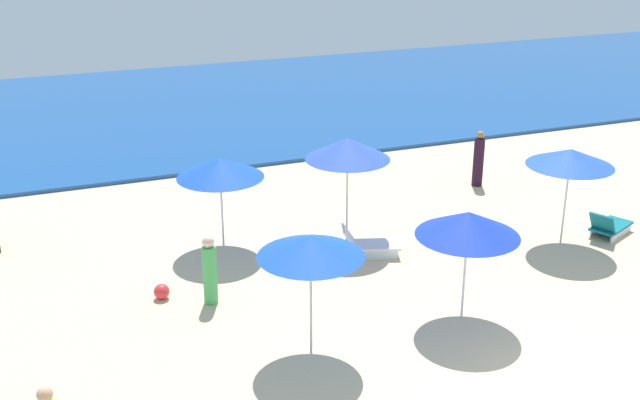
{
  "coord_description": "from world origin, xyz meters",
  "views": [
    {
      "loc": [
        -8.43,
        -8.71,
        8.11
      ],
      "look_at": [
        -1.93,
        7.88,
        1.21
      ],
      "focal_mm": 44.8,
      "sensor_mm": 36.0,
      "label": 1
    }
  ],
  "objects": [
    {
      "name": "ocean",
      "position": [
        0.0,
        22.08,
        0.06
      ],
      "size": [
        60.0,
        15.83,
        0.12
      ],
      "primitive_type": "cube",
      "color": "#18488B",
      "rests_on": "ground_plane"
    },
    {
      "name": "umbrella_0",
      "position": [
        -3.86,
        3.43,
        2.2
      ],
      "size": [
        1.96,
        1.96,
        2.4
      ],
      "color": "silver",
      "rests_on": "ground_plane"
    },
    {
      "name": "umbrella_1",
      "position": [
        -1.17,
        8.0,
        2.38
      ],
      "size": [
        2.06,
        2.06,
        2.64
      ],
      "color": "silver",
      "rests_on": "ground_plane"
    },
    {
      "name": "lounge_chair_1_0",
      "position": [
        -1.04,
        6.98,
        0.27
      ],
      "size": [
        1.49,
        1.02,
        0.72
      ],
      "rotation": [
        0.0,
        0.0,
        1.25
      ],
      "color": "silver",
      "rests_on": "ground_plane"
    },
    {
      "name": "umbrella_3",
      "position": [
        -4.15,
        8.65,
        2.06
      ],
      "size": [
        2.08,
        2.08,
        2.29
      ],
      "color": "silver",
      "rests_on": "ground_plane"
    },
    {
      "name": "umbrella_4",
      "position": [
        -0.55,
        3.52,
        2.09
      ],
      "size": [
        2.06,
        2.06,
        2.34
      ],
      "color": "silver",
      "rests_on": "ground_plane"
    },
    {
      "name": "umbrella_5",
      "position": [
        3.66,
        5.87,
        2.23
      ],
      "size": [
        2.07,
        2.07,
        2.44
      ],
      "color": "silver",
      "rests_on": "ground_plane"
    },
    {
      "name": "lounge_chair_5_0",
      "position": [
        5.09,
        5.83,
        0.25
      ],
      "size": [
        1.47,
        1.12,
        0.73
      ],
      "rotation": [
        0.0,
        0.0,
        2.0
      ],
      "color": "silver",
      "rests_on": "ground_plane"
    },
    {
      "name": "beachgoer_2",
      "position": [
        3.97,
        10.24,
        0.79
      ],
      "size": [
        0.43,
        0.43,
        1.66
      ],
      "rotation": [
        0.0,
        0.0,
        5.34
      ],
      "color": "black",
      "rests_on": "ground_plane"
    },
    {
      "name": "beachgoer_3",
      "position": [
        -5.12,
        6.04,
        0.74
      ],
      "size": [
        0.4,
        0.4,
        1.54
      ],
      "rotation": [
        0.0,
        0.0,
        4.23
      ],
      "color": "#46AB57",
      "rests_on": "ground_plane"
    },
    {
      "name": "beach_ball_0",
      "position": [
        -6.06,
        6.6,
        0.17
      ],
      "size": [
        0.33,
        0.33,
        0.33
      ],
      "primitive_type": "sphere",
      "color": "red",
      "rests_on": "ground_plane"
    }
  ]
}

